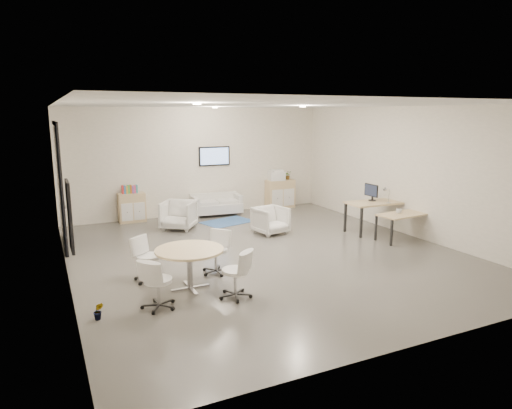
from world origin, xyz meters
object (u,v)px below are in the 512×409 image
Objects in this scene: loveseat at (216,205)px; armchair_left at (178,214)px; sideboard_left at (132,208)px; desk_rear at (376,205)px; sideboard_right at (280,194)px; round_table at (189,254)px; armchair_right at (271,219)px; desk_front at (403,216)px.

armchair_left is at bearing -137.09° from loveseat.
sideboard_left reaches higher than desk_rear.
armchair_left is (-1.51, -1.21, 0.12)m from loveseat.
desk_rear is at bearing 6.67° from armchair_left.
sideboard_left is 0.53× the size of desk_rear.
sideboard_right is 0.77× the size of round_table.
armchair_right is at bearing 42.50° from round_table.
round_table is at bearing -68.18° from armchair_left.
armchair_left is 5.16m from desk_rear.
desk_front is (4.60, -3.39, 0.17)m from armchair_left.
desk_front is at bearing -1.28° from armchair_left.
desk_front is (2.61, -1.91, 0.21)m from armchair_right.
desk_rear is at bearing -46.24° from loveseat.
sideboard_right reaches higher than sideboard_left.
sideboard_left is 0.62× the size of desk_front.
armchair_left reaches higher than round_table.
desk_rear is 1.18× the size of desk_front.
armchair_left reaches higher than armchair_right.
armchair_right reaches higher than round_table.
loveseat is (-2.26, -0.13, -0.16)m from sideboard_right.
armchair_left is at bearing -54.93° from sideboard_left.
armchair_right is at bearing -122.45° from sideboard_right.
armchair_left is at bearing 132.47° from armchair_right.
sideboard_left is 6.69m from desk_rear.
sideboard_right reaches higher than armchair_left.
sideboard_left reaches higher than armchair_right.
desk_rear is (3.02, -3.66, 0.41)m from loveseat.
sideboard_right is 3.87m from desk_rear.
loveseat is 2.73m from armchair_right.
sideboard_left is 4.73m from sideboard_right.
sideboard_right is 4.00m from armchair_left.
sideboard_right reaches higher than round_table.
sideboard_right reaches higher than desk_front.
sideboard_right is at bearing -0.37° from sideboard_left.
armchair_left is 5.71m from desk_front.
armchair_right is 0.49× the size of desk_rear.
armchair_left is at bearing 138.25° from desk_front.
sideboard_left is 4.09m from armchair_right.
armchair_right is at bearing 161.79° from desk_rear.
desk_front is at bearing -80.12° from sideboard_right.
sideboard_left is at bearing 134.09° from desk_front.
loveseat is 5.98m from round_table.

